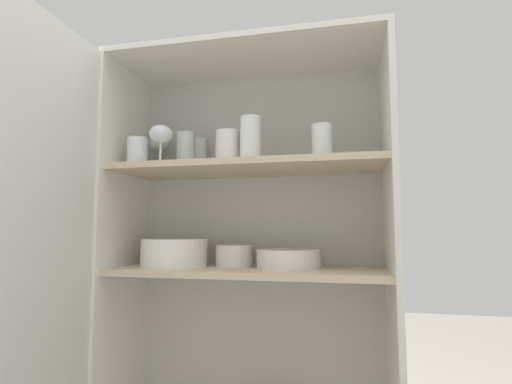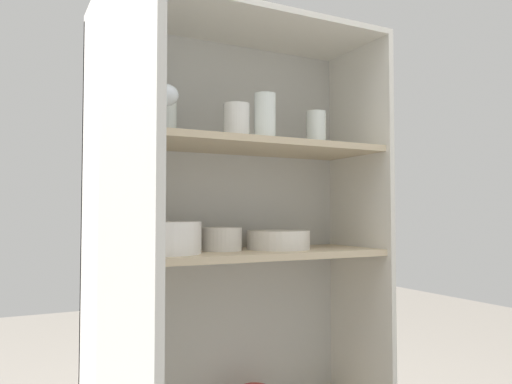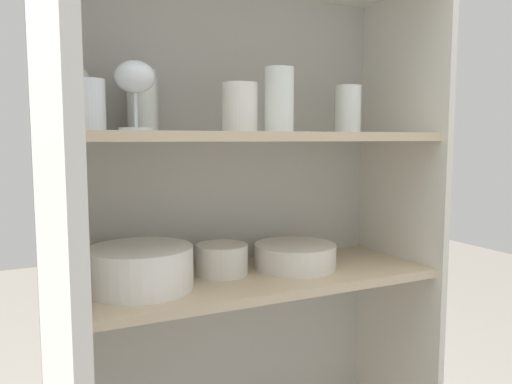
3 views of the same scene
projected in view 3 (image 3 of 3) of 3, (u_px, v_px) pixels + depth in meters
cupboard_back_panel at (224, 291)px, 1.31m from camera, size 0.89×0.02×1.53m
cupboard_side_left at (48, 343)px, 0.98m from camera, size 0.02×0.34×1.53m
cupboard_side_right at (396, 286)px, 1.35m from camera, size 0.02×0.34×1.53m
shelf_board_middle at (250, 279)px, 1.16m from camera, size 0.86×0.30×0.02m
shelf_board_upper at (250, 137)px, 1.12m from camera, size 0.86×0.30×0.02m
tumbler_glass_0 at (86, 105)px, 0.90m from camera, size 0.07×0.07×0.09m
tumbler_glass_1 at (348, 109)px, 1.19m from camera, size 0.06×0.06×0.11m
tumbler_glass_2 at (279, 100)px, 1.05m from camera, size 0.06×0.06×0.13m
tumbler_glass_3 at (142, 101)px, 1.04m from camera, size 0.06×0.06×0.13m
tumbler_glass_4 at (143, 105)px, 1.11m from camera, size 0.07×0.07×0.12m
tumbler_glass_5 at (240, 107)px, 1.04m from camera, size 0.08×0.08×0.10m
wine_glass_0 at (135, 81)px, 0.92m from camera, size 0.08×0.08×0.13m
wine_glass_1 at (72, 84)px, 1.04m from camera, size 0.07×0.07×0.14m
plate_stack_white at (141, 268)px, 1.04m from camera, size 0.22×0.22×0.09m
mixing_bowl_large at (295, 255)px, 1.22m from camera, size 0.20×0.20×0.06m
serving_bowl_small at (222, 258)px, 1.16m from camera, size 0.12×0.12×0.07m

